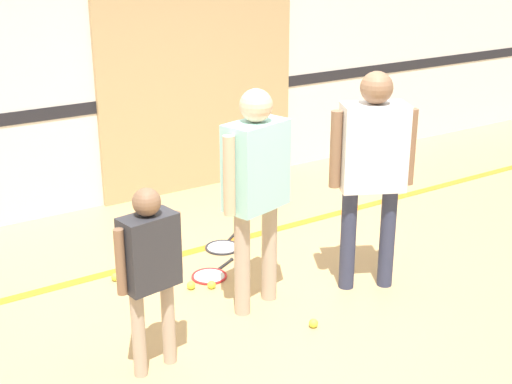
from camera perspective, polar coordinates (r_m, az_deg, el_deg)
ground_plane at (r=5.43m, az=2.72°, el=-8.93°), size 16.00×16.00×0.00m
wall_back at (r=7.23m, az=-10.19°, el=11.54°), size 16.00×0.07×3.20m
wall_panel at (r=7.59m, az=-4.54°, el=8.09°), size 2.27×0.05×2.12m
floor_stripe at (r=6.35m, az=-3.78°, el=-4.40°), size 14.40×0.10×0.01m
person_instructor at (r=4.99m, az=0.00°, el=1.21°), size 0.61×0.37×1.64m
person_student_left at (r=4.38m, az=-8.48°, el=-5.48°), size 0.46×0.24×1.23m
person_student_right at (r=5.35m, az=9.30°, el=2.66°), size 0.59×0.45×1.70m
racket_spare_on_floor at (r=5.84m, az=-3.66°, el=-6.66°), size 0.53×0.39×0.03m
racket_second_spare at (r=6.34m, az=-2.64°, el=-4.37°), size 0.53×0.47×0.03m
tennis_ball_near_instructor at (r=5.13m, az=4.62°, el=-10.42°), size 0.07×0.07×0.07m
tennis_ball_by_spare_racket at (r=5.64m, az=-3.57°, el=-7.41°), size 0.07×0.07×0.07m
tennis_ball_stray_left at (r=5.85m, az=-11.19°, el=-6.69°), size 0.07×0.07×0.07m
tennis_ball_stray_right at (r=5.64m, az=-5.22°, el=-7.45°), size 0.07×0.07×0.07m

